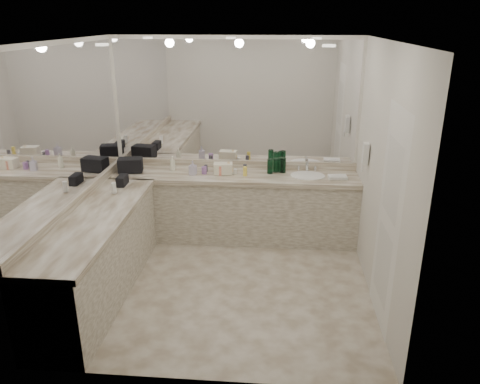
# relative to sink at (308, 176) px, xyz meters

# --- Properties ---
(floor) EXTENTS (3.20, 3.20, 0.00)m
(floor) POSITION_rel_sink_xyz_m (-0.95, -1.20, -0.90)
(floor) COLOR beige
(floor) RESTS_ON ground
(ceiling) EXTENTS (3.20, 3.20, 0.00)m
(ceiling) POSITION_rel_sink_xyz_m (-0.95, -1.20, 1.71)
(ceiling) COLOR white
(ceiling) RESTS_ON floor
(wall_back) EXTENTS (3.20, 0.02, 2.60)m
(wall_back) POSITION_rel_sink_xyz_m (-0.95, 0.30, 0.41)
(wall_back) COLOR silver
(wall_back) RESTS_ON floor
(wall_left) EXTENTS (0.02, 3.00, 2.60)m
(wall_left) POSITION_rel_sink_xyz_m (-2.55, -1.20, 0.41)
(wall_left) COLOR silver
(wall_left) RESTS_ON floor
(wall_right) EXTENTS (0.02, 3.00, 2.60)m
(wall_right) POSITION_rel_sink_xyz_m (0.65, -1.20, 0.41)
(wall_right) COLOR silver
(wall_right) RESTS_ON floor
(vanity_back_base) EXTENTS (3.20, 0.60, 0.84)m
(vanity_back_base) POSITION_rel_sink_xyz_m (-0.95, 0.00, -0.48)
(vanity_back_base) COLOR beige
(vanity_back_base) RESTS_ON floor
(vanity_back_top) EXTENTS (3.20, 0.64, 0.06)m
(vanity_back_top) POSITION_rel_sink_xyz_m (-0.95, -0.01, -0.03)
(vanity_back_top) COLOR beige
(vanity_back_top) RESTS_ON vanity_back_base
(vanity_left_base) EXTENTS (0.60, 2.40, 0.84)m
(vanity_left_base) POSITION_rel_sink_xyz_m (-2.25, -1.50, -0.48)
(vanity_left_base) COLOR beige
(vanity_left_base) RESTS_ON floor
(vanity_left_top) EXTENTS (0.64, 2.42, 0.06)m
(vanity_left_top) POSITION_rel_sink_xyz_m (-2.24, -1.50, -0.03)
(vanity_left_top) COLOR beige
(vanity_left_top) RESTS_ON vanity_left_base
(backsplash_back) EXTENTS (3.20, 0.04, 0.10)m
(backsplash_back) POSITION_rel_sink_xyz_m (-0.95, 0.28, 0.05)
(backsplash_back) COLOR beige
(backsplash_back) RESTS_ON vanity_back_top
(backsplash_left) EXTENTS (0.04, 3.00, 0.10)m
(backsplash_left) POSITION_rel_sink_xyz_m (-2.53, -1.20, 0.05)
(backsplash_left) COLOR beige
(backsplash_left) RESTS_ON vanity_left_top
(mirror_back) EXTENTS (3.12, 0.01, 1.55)m
(mirror_back) POSITION_rel_sink_xyz_m (-0.95, 0.29, 0.88)
(mirror_back) COLOR white
(mirror_back) RESTS_ON wall_back
(mirror_left) EXTENTS (0.01, 2.92, 1.55)m
(mirror_left) POSITION_rel_sink_xyz_m (-2.54, -1.20, 0.88)
(mirror_left) COLOR white
(mirror_left) RESTS_ON wall_left
(sink) EXTENTS (0.44, 0.44, 0.03)m
(sink) POSITION_rel_sink_xyz_m (0.00, 0.00, 0.00)
(sink) COLOR white
(sink) RESTS_ON vanity_back_top
(faucet) EXTENTS (0.24, 0.16, 0.14)m
(faucet) POSITION_rel_sink_xyz_m (0.00, 0.21, 0.07)
(faucet) COLOR silver
(faucet) RESTS_ON vanity_back_top
(wall_phone) EXTENTS (0.06, 0.10, 0.24)m
(wall_phone) POSITION_rel_sink_xyz_m (0.61, -0.50, 0.46)
(wall_phone) COLOR white
(wall_phone) RESTS_ON wall_right
(door) EXTENTS (0.02, 0.82, 2.10)m
(door) POSITION_rel_sink_xyz_m (0.64, -1.70, 0.16)
(door) COLOR white
(door) RESTS_ON wall_right
(black_toiletry_bag) EXTENTS (0.34, 0.25, 0.18)m
(black_toiletry_bag) POSITION_rel_sink_xyz_m (-2.30, -0.04, 0.09)
(black_toiletry_bag) COLOR black
(black_toiletry_bag) RESTS_ON vanity_back_top
(black_bag_spill) EXTENTS (0.10, 0.21, 0.12)m
(black_bag_spill) POSITION_rel_sink_xyz_m (-2.25, -0.54, 0.06)
(black_bag_spill) COLOR black
(black_bag_spill) RESTS_ON vanity_left_top
(cream_cosmetic_case) EXTENTS (0.25, 0.17, 0.14)m
(cream_cosmetic_case) POSITION_rel_sink_xyz_m (-1.09, -0.01, 0.07)
(cream_cosmetic_case) COLOR #EDE5C8
(cream_cosmetic_case) RESTS_ON vanity_back_top
(hand_towel) EXTENTS (0.23, 0.16, 0.04)m
(hand_towel) POSITION_rel_sink_xyz_m (0.37, -0.08, 0.02)
(hand_towel) COLOR white
(hand_towel) RESTS_ON vanity_back_top
(lotion_left) EXTENTS (0.05, 0.05, 0.13)m
(lotion_left) POSITION_rel_sink_xyz_m (-2.25, -0.84, 0.07)
(lotion_left) COLOR white
(lotion_left) RESTS_ON vanity_left_top
(soap_bottle_a) EXTENTS (0.08, 0.08, 0.19)m
(soap_bottle_a) POSITION_rel_sink_xyz_m (-1.77, 0.09, 0.10)
(soap_bottle_a) COLOR white
(soap_bottle_a) RESTS_ON vanity_back_top
(soap_bottle_b) EXTENTS (0.10, 0.10, 0.19)m
(soap_bottle_b) POSITION_rel_sink_xyz_m (-1.47, -0.07, 0.10)
(soap_bottle_b) COLOR silver
(soap_bottle_b) RESTS_ON vanity_back_top
(soap_bottle_c) EXTENTS (0.16, 0.16, 0.16)m
(soap_bottle_c) POSITION_rel_sink_xyz_m (-1.02, -0.00, 0.09)
(soap_bottle_c) COLOR #F6D394
(soap_bottle_c) RESTS_ON vanity_back_top
(green_bottle_0) EXTENTS (0.07, 0.07, 0.20)m
(green_bottle_0) POSITION_rel_sink_xyz_m (-0.31, 0.12, 0.10)
(green_bottle_0) COLOR #0E4324
(green_bottle_0) RESTS_ON vanity_back_top
(green_bottle_1) EXTENTS (0.07, 0.07, 0.19)m
(green_bottle_1) POSITION_rel_sink_xyz_m (-0.48, 0.06, 0.10)
(green_bottle_1) COLOR #0E4324
(green_bottle_1) RESTS_ON vanity_back_top
(green_bottle_2) EXTENTS (0.07, 0.07, 0.20)m
(green_bottle_2) POSITION_rel_sink_xyz_m (-0.35, 0.13, 0.10)
(green_bottle_2) COLOR #0E4324
(green_bottle_2) RESTS_ON vanity_back_top
(green_bottle_3) EXTENTS (0.07, 0.07, 0.18)m
(green_bottle_3) POSITION_rel_sink_xyz_m (-0.41, 0.13, 0.10)
(green_bottle_3) COLOR #0E4324
(green_bottle_3) RESTS_ON vanity_back_top
(amenity_bottle_0) EXTENTS (0.04, 0.04, 0.09)m
(amenity_bottle_0) POSITION_rel_sink_xyz_m (-1.32, 0.06, 0.05)
(amenity_bottle_0) COLOR #3F3F4C
(amenity_bottle_0) RESTS_ON vanity_back_top
(amenity_bottle_1) EXTENTS (0.05, 0.05, 0.12)m
(amenity_bottle_1) POSITION_rel_sink_xyz_m (-1.12, -0.07, 0.07)
(amenity_bottle_1) COLOR #E57F66
(amenity_bottle_1) RESTS_ON vanity_back_top
(amenity_bottle_2) EXTENTS (0.06, 0.06, 0.06)m
(amenity_bottle_2) POSITION_rel_sink_xyz_m (-0.94, 0.01, 0.04)
(amenity_bottle_2) COLOR white
(amenity_bottle_2) RESTS_ON vanity_back_top
(amenity_bottle_3) EXTENTS (0.05, 0.05, 0.12)m
(amenity_bottle_3) POSITION_rel_sink_xyz_m (-0.80, -0.06, 0.07)
(amenity_bottle_3) COLOR #F2D84C
(amenity_bottle_3) RESTS_ON vanity_back_top
(amenity_bottle_4) EXTENTS (0.06, 0.06, 0.08)m
(amenity_bottle_4) POSITION_rel_sink_xyz_m (-1.05, -0.03, 0.05)
(amenity_bottle_4) COLOR silver
(amenity_bottle_4) RESTS_ON vanity_back_top
(amenity_bottle_5) EXTENTS (0.07, 0.07, 0.09)m
(amenity_bottle_5) POSITION_rel_sink_xyz_m (-1.33, -0.02, 0.05)
(amenity_bottle_5) COLOR #9966B2
(amenity_bottle_5) RESTS_ON vanity_back_top
(amenity_bottle_6) EXTENTS (0.05, 0.05, 0.11)m
(amenity_bottle_6) POSITION_rel_sink_xyz_m (-0.81, 0.08, 0.06)
(amenity_bottle_6) COLOR #3F3F4C
(amenity_bottle_6) RESTS_ON vanity_back_top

